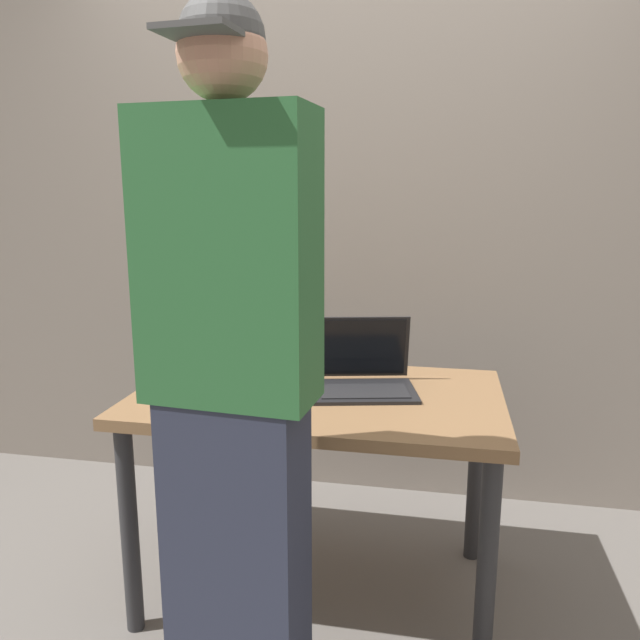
# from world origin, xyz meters

# --- Properties ---
(ground_plane) EXTENTS (8.00, 8.00, 0.00)m
(ground_plane) POSITION_xyz_m (0.00, 0.00, 0.00)
(ground_plane) COLOR slate
(ground_plane) RESTS_ON ground
(desk) EXTENTS (1.23, 0.75, 0.75)m
(desk) POSITION_xyz_m (0.00, 0.00, 0.65)
(desk) COLOR olive
(desk) RESTS_ON ground
(laptop) EXTENTS (0.40, 0.36, 0.24)m
(laptop) POSITION_xyz_m (0.14, 0.07, 0.80)
(laptop) COLOR black
(laptop) RESTS_ON desk
(beer_bottle_dark) EXTENTS (0.07, 0.07, 0.31)m
(beer_bottle_dark) POSITION_xyz_m (-0.32, 0.27, 0.86)
(beer_bottle_dark) COLOR brown
(beer_bottle_dark) RESTS_ON desk
(beer_bottle_brown) EXTENTS (0.06, 0.06, 0.27)m
(beer_bottle_brown) POSITION_xyz_m (-0.48, 0.25, 0.85)
(beer_bottle_brown) COLOR #472B14
(beer_bottle_brown) RESTS_ON desk
(person_figure) EXTENTS (0.41, 0.29, 1.82)m
(person_figure) POSITION_xyz_m (-0.08, -0.63, 0.94)
(person_figure) COLOR #2D3347
(person_figure) RESTS_ON ground
(back_wall) EXTENTS (6.00, 0.10, 2.60)m
(back_wall) POSITION_xyz_m (0.00, 0.87, 1.30)
(back_wall) COLOR gray
(back_wall) RESTS_ON ground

